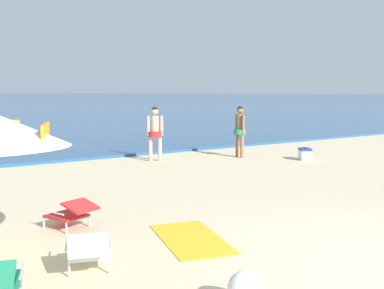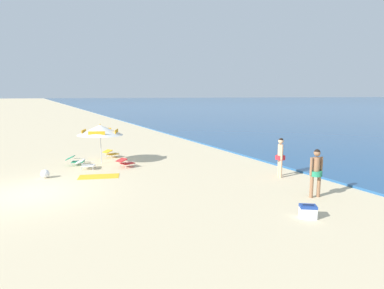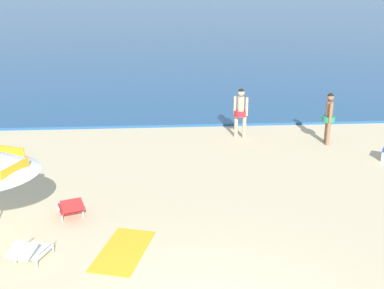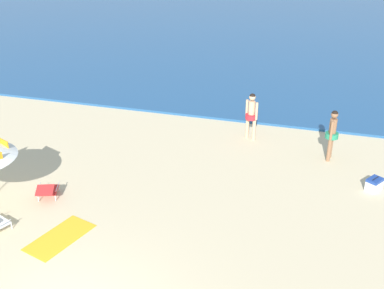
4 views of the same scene
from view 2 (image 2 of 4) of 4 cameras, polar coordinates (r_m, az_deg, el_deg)
ground_plane at (r=13.74m, az=-26.79°, el=-7.85°), size 800.00×800.00×0.00m
beach_umbrella_striped_main at (r=18.04m, az=-15.99°, el=2.49°), size 2.85×2.86×2.17m
lounge_chair_under_umbrella at (r=19.78m, az=-14.22°, el=-1.49°), size 0.84×1.00×0.50m
lounge_chair_beside_umbrella at (r=16.95m, az=-11.74°, el=-3.09°), size 0.80×0.99×0.50m
lounge_chair_facing_sea at (r=18.20m, az=-20.02°, el=-2.64°), size 0.80×1.01×0.51m
lounge_chair_spare_folded at (r=17.06m, az=-18.40°, el=-3.29°), size 0.81×1.00×0.51m
person_standing_near_shore at (r=15.12m, az=15.42°, el=-1.72°), size 0.49×0.44×1.79m
person_standing_beside at (r=12.49m, az=21.17°, el=-4.19°), size 0.44×0.53×1.79m
cooler_box at (r=10.57m, az=19.88°, el=-11.12°), size 0.56×0.61×0.43m
beach_ball at (r=15.98m, az=-24.64°, el=-4.75°), size 0.39×0.39×0.39m
beach_towel at (r=15.42m, az=-16.20°, el=-5.48°), size 1.36×1.98×0.01m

